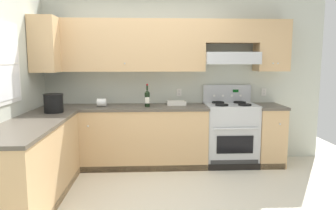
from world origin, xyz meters
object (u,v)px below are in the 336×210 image
wine_bottle (147,98)px  bowl (176,104)px  stove (230,133)px  paper_towel_roll (102,103)px  bucket (54,103)px

wine_bottle → bowl: (0.44, 0.17, -0.11)m
stove → wine_bottle: (-1.26, -0.08, 0.56)m
stove → paper_towel_roll: bearing=-179.7°
wine_bottle → paper_towel_roll: wine_bottle is taller
paper_towel_roll → wine_bottle: bearing=-5.5°
stove → bucket: bearing=-167.7°
stove → bowl: bearing=173.1°
stove → paper_towel_roll: (-1.93, -0.01, 0.49)m
stove → bowl: stove is taller
wine_bottle → bowl: bearing=21.5°
stove → paper_towel_roll: stove is taller
stove → bowl: (-0.82, 0.10, 0.45)m
wine_bottle → bucket: wine_bottle is taller
wine_bottle → paper_towel_roll: 0.68m
stove → wine_bottle: 1.38m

